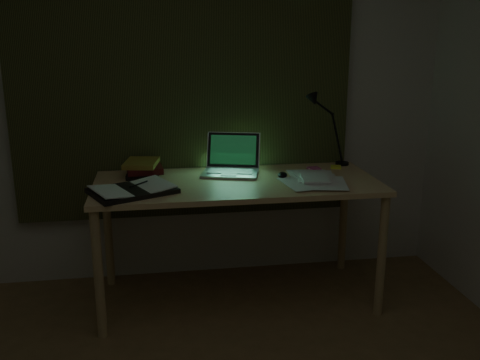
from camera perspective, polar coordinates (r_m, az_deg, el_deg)
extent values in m
cube|color=beige|center=(3.57, -6.03, 8.91)|extent=(3.50, 0.00, 2.50)
cube|color=#2A2D16|center=(3.51, -6.09, 12.08)|extent=(2.20, 0.06, 2.00)
ellipsoid|color=black|center=(3.32, 4.56, 0.54)|extent=(0.08, 0.11, 0.03)
cube|color=#EFFF35|center=(3.61, 10.19, 1.38)|extent=(0.08, 0.08, 0.01)
cube|color=#D95496|center=(3.53, 7.89, 1.20)|extent=(0.08, 0.08, 0.02)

